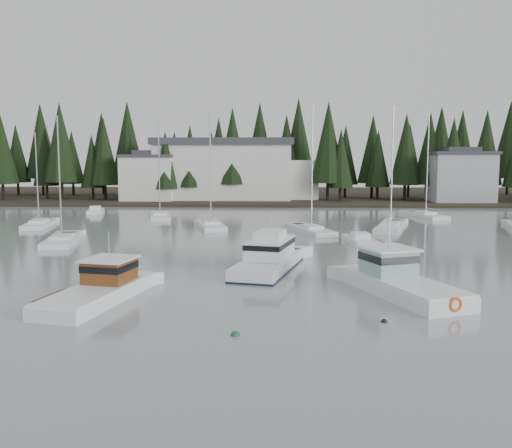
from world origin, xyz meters
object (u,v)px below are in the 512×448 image
(house_west, at_px, (149,176))
(sailboat_6, at_px, (390,228))
(runabout_3, at_px, (96,212))
(lobster_boat_teal, at_px, (400,284))
(harbor_inn, at_px, (235,170))
(sailboat_10, at_px, (211,227))
(sailboat_8, at_px, (62,242))
(lobster_boat_brown, at_px, (97,292))
(cabin_cruiser_center, at_px, (269,261))
(sailboat_1, at_px, (160,217))
(sailboat_3, at_px, (426,216))
(sailboat_4, at_px, (39,226))
(house_east_a, at_px, (460,176))
(sailboat_7, at_px, (311,231))
(runabout_1, at_px, (361,242))

(house_west, distance_m, sailboat_6, 50.50)
(runabout_3, bearing_deg, lobster_boat_teal, -158.82)
(harbor_inn, height_order, sailboat_10, sailboat_10)
(lobster_boat_teal, height_order, sailboat_8, sailboat_8)
(harbor_inn, height_order, sailboat_6, sailboat_6)
(lobster_boat_brown, distance_m, cabin_cruiser_center, 13.27)
(sailboat_1, distance_m, runabout_3, 12.33)
(sailboat_1, bearing_deg, lobster_boat_teal, -164.36)
(sailboat_3, bearing_deg, sailboat_4, 90.77)
(house_west, distance_m, harbor_inn, 15.45)
(sailboat_8, bearing_deg, sailboat_4, 19.22)
(house_east_a, bearing_deg, sailboat_4, -150.15)
(house_west, relative_size, sailboat_8, 0.77)
(lobster_boat_teal, distance_m, sailboat_4, 47.40)
(harbor_inn, distance_m, sailboat_10, 39.14)
(sailboat_7, bearing_deg, lobster_boat_teal, 168.95)
(harbor_inn, bearing_deg, lobster_boat_teal, -78.11)
(sailboat_8, relative_size, sailboat_10, 0.86)
(sailboat_10, bearing_deg, runabout_1, -141.29)
(lobster_boat_teal, distance_m, sailboat_3, 45.93)
(sailboat_4, distance_m, sailboat_8, 14.71)
(harbor_inn, relative_size, runabout_3, 5.30)
(house_west, bearing_deg, sailboat_1, -74.29)
(cabin_cruiser_center, xyz_separation_m, sailboat_6, (13.38, 24.05, -0.58))
(lobster_boat_teal, bearing_deg, harbor_inn, -9.18)
(house_west, distance_m, lobster_boat_teal, 73.38)
(runabout_1, bearing_deg, sailboat_10, 46.02)
(house_east_a, distance_m, sailboat_10, 52.18)
(harbor_inn, bearing_deg, lobster_boat_brown, -91.99)
(lobster_boat_teal, distance_m, runabout_3, 58.45)
(house_west, height_order, sailboat_8, sailboat_8)
(runabout_1, bearing_deg, harbor_inn, 10.02)
(runabout_1, bearing_deg, sailboat_8, 84.24)
(sailboat_8, height_order, runabout_1, sailboat_8)
(house_west, relative_size, runabout_1, 1.63)
(sailboat_7, height_order, sailboat_8, sailboat_7)
(lobster_boat_teal, xyz_separation_m, sailboat_4, (-34.98, 31.98, -0.53))
(sailboat_7, bearing_deg, lobster_boat_brown, 137.05)
(house_west, relative_size, sailboat_4, 0.84)
(sailboat_3, bearing_deg, runabout_1, 139.69)
(harbor_inn, bearing_deg, runabout_1, -72.99)
(house_west, xyz_separation_m, runabout_3, (-3.58, -18.97, -4.52))
(house_east_a, height_order, sailboat_3, sailboat_3)
(sailboat_4, xyz_separation_m, sailboat_6, (40.56, -0.77, 0.01))
(sailboat_1, relative_size, sailboat_3, 0.89)
(house_west, relative_size, sailboat_6, 0.68)
(sailboat_6, height_order, runabout_3, sailboat_6)
(harbor_inn, bearing_deg, sailboat_8, -103.97)
(lobster_boat_teal, bearing_deg, cabin_cruiser_center, 26.40)
(lobster_boat_teal, distance_m, sailboat_7, 28.11)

